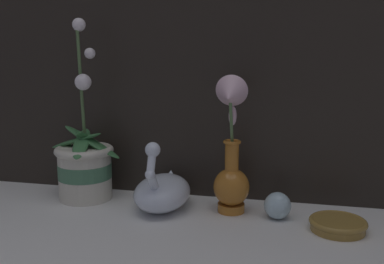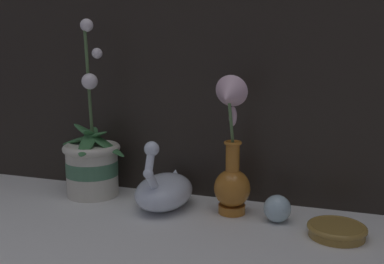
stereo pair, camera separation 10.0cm
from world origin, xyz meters
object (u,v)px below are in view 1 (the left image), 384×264
Objects in this scene: glass_sphere at (277,206)px; amber_dish at (338,224)px; orchid_potted_plant at (85,164)px; blue_vase at (231,162)px; swan_figurine at (163,190)px.

glass_sphere is 0.13m from amber_dish.
orchid_potted_plant is 1.40× the size of blue_vase.
amber_dish is at bearing -7.04° from swan_figurine.
orchid_potted_plant reaches higher than blue_vase.
swan_figurine is at bearing -7.39° from orchid_potted_plant.
amber_dish is at bearing -7.16° from orchid_potted_plant.
glass_sphere is (0.27, -0.01, -0.01)m from swan_figurine.
amber_dish is (0.23, -0.05, -0.11)m from blue_vase.
amber_dish is at bearing -12.15° from blue_vase.
glass_sphere is at bearing -4.06° from blue_vase.
blue_vase is 5.29× the size of glass_sphere.
blue_vase is at bearing 167.85° from amber_dish.
glass_sphere is 0.51× the size of amber_dish.
orchid_potted_plant is 0.22m from swan_figurine.
orchid_potted_plant is 2.15× the size of swan_figurine.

